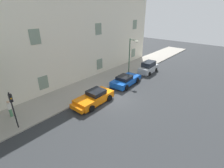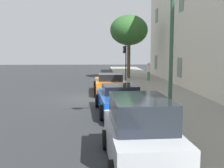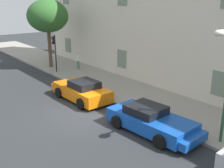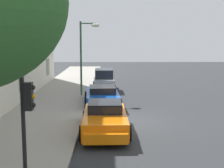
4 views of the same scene
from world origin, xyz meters
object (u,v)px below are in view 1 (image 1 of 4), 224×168
Objects in this scene: sportscar_yellow_flank at (126,80)px; hatchback_parked at (148,68)px; sportscar_red_lead at (93,98)px; pedestrian_admiring at (10,108)px; street_lamp at (132,51)px; traffic_light at (12,104)px.

hatchback_parked reaches higher than sportscar_yellow_flank.
pedestrian_admiring reaches higher than sportscar_red_lead.
sportscar_yellow_flank is 4.40m from street_lamp.
pedestrian_admiring reaches higher than hatchback_parked.
pedestrian_admiring is at bearing 171.04° from street_lamp.
sportscar_yellow_flank is 3.06× the size of pedestrian_admiring.
hatchback_parked reaches higher than sportscar_red_lead.
hatchback_parked is 19.15m from traffic_light.
sportscar_yellow_flank is 1.28× the size of hatchback_parked.
street_lamp is at bearing -8.96° from pedestrian_admiring.
sportscar_red_lead is at bearing -178.58° from hatchback_parked.
traffic_light is (-6.89, 1.73, 1.78)m from sportscar_red_lead.
traffic_light is 0.62× the size of street_lamp.
pedestrian_admiring is (-18.75, 3.60, 0.20)m from hatchback_parked.
street_lamp is (-3.08, 1.13, 3.05)m from hatchback_parked.
traffic_light is at bearing -97.36° from pedestrian_admiring.
pedestrian_admiring is at bearing 149.46° from sportscar_red_lead.
traffic_light is at bearing 173.84° from sportscar_yellow_flank.
sportscar_red_lead is 7.33m from traffic_light.
hatchback_parked is at bearing -4.28° from traffic_light.
street_lamp is 3.24× the size of pedestrian_admiring.
sportscar_yellow_flank is 13.42m from pedestrian_admiring.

